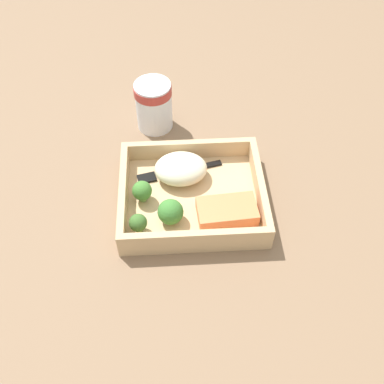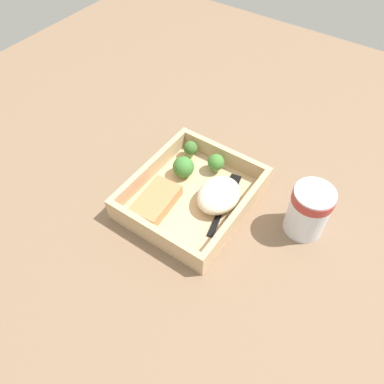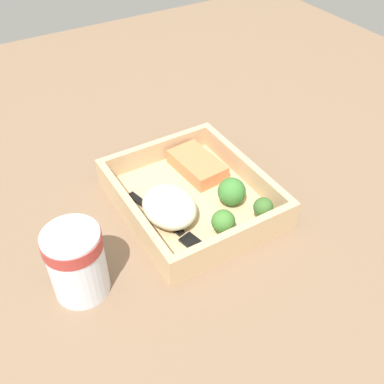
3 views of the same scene
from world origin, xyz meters
The scene contains 10 objects.
ground_plane centered at (0.00, 0.00, -1.00)cm, with size 160.00×160.00×2.00cm, color #7D6249.
takeout_tray centered at (0.00, 0.00, 0.60)cm, with size 25.44×21.96×1.20cm, color tan.
tray_rim centered at (0.00, 0.00, 3.12)cm, with size 25.44×21.96×3.84cm.
salmon_fillet centered at (-5.78, 4.48, 2.48)cm, with size 10.19×5.89×2.56cm, color #E97C4B.
mashed_potatoes centered at (1.78, -5.05, 3.44)cm, with size 9.69×7.83×4.48cm, color beige.
broccoli_floret_1 centered at (3.92, 4.86, 3.51)cm, with size 4.44×4.44×4.59cm.
broccoli_floret_2 centered at (9.35, 6.85, 3.51)cm, with size 3.05×3.05×3.95cm.
broccoli_floret_3 centered at (8.78, 0.32, 3.58)cm, with size 3.51×3.51×4.24cm.
fork centered at (3.21, -6.06, 1.42)cm, with size 15.76×5.18×0.44cm.
paper_cup centered at (6.55, -21.05, 5.84)cm, with size 7.54×7.54×10.43cm.
Camera 3 is at (45.62, -27.39, 49.85)cm, focal length 42.00 mm.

